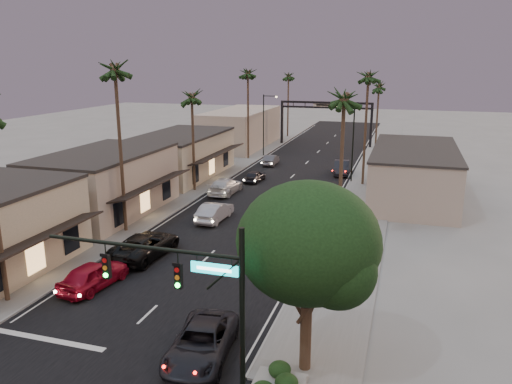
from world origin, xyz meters
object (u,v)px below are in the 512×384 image
Objects in this scene: palm_ld at (248,70)px; palm_far at (289,74)px; arch at (326,112)px; oncoming_pickup at (145,245)px; oncoming_red at (94,275)px; palm_rc at (379,84)px; streetlight_left at (265,120)px; palm_lb at (114,65)px; palm_rb at (369,73)px; curbside_near at (201,343)px; streetlight_right at (351,137)px; palm_ra at (344,93)px; corner_tree at (310,247)px; oncoming_silver at (215,212)px; traffic_signal at (195,290)px; palm_lc at (192,93)px; curbside_black at (297,233)px.

palm_ld is 1.08× the size of palm_far.
arch reaches higher than oncoming_pickup.
arch is 3.06× the size of oncoming_red.
palm_rc reaches higher than arch.
palm_lb is (-1.68, -36.00, 8.06)m from streetlight_left.
curbside_near is at bearing -96.29° from palm_rb.
oncoming_red is at bearing -112.85° from palm_rb.
streetlight_right is (6.92, -25.00, -0.20)m from arch.
palm_ld reaches higher than palm_ra.
corner_tree is 1.77× the size of oncoming_red.
streetlight_left is at bearing -158.86° from palm_rc.
palm_ra reaches higher than streetlight_left.
streetlight_right is at bearing -32.79° from palm_ld.
oncoming_silver is at bearing -93.52° from arch.
palm_rc is at bearing 79.05° from curbside_near.
palm_lb is at bearing -90.31° from palm_far.
curbside_near is at bearing 111.07° from traffic_signal.
traffic_signal is 66.24m from arch.
palm_lc reaches higher than arch.
corner_tree is 37.64m from streetlight_right.
arch reaches higher than oncoming_silver.
palm_lc is at bearing -94.37° from streetlight_left.
palm_far is at bearing -82.06° from oncoming_pickup.
arch is 1.69× the size of streetlight_left.
arch is at bearing 75.80° from palm_lc.
oncoming_red is (3.46, -65.90, -10.60)m from palm_far.
traffic_signal is 0.97× the size of corner_tree.
corner_tree is at bearing -72.03° from streetlight_left.
palm_far is 2.66× the size of oncoming_red.
corner_tree is 1.76× the size of oncoming_silver.
palm_ld reaches higher than oncoming_pickup.
palm_ld reaches higher than corner_tree.
palm_ra is 20.02m from palm_rb.
traffic_signal is 19.82m from curbside_black.
corner_tree is 1.54× the size of curbside_near.
streetlight_left reaches higher than corner_tree.
corner_tree reaches higher than traffic_signal.
streetlight_right is at bearing -116.07° from oncoming_silver.
palm_rc is 41.88m from curbside_black.
oncoming_silver is (-11.25, 2.87, -10.62)m from palm_ra.
palm_ra is at bearing 15.66° from curbside_black.
streetlight_left is (-16.40, 50.55, -0.65)m from corner_tree.
palm_lc is 0.86× the size of palm_ld.
traffic_signal is at bearing -65.94° from palm_lc.
palm_rb is 2.86× the size of oncoming_red.
palm_lb is (-15.52, -23.00, 8.06)m from streetlight_right.
palm_ra is 0.93× the size of palm_rb.
arch is 25.94m from streetlight_right.
palm_lc reaches higher than traffic_signal.
streetlight_left reaches higher than oncoming_red.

